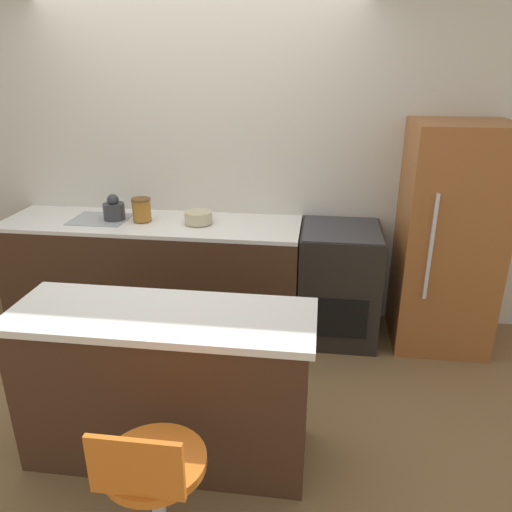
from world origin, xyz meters
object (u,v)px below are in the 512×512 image
oven_range (338,283)px  stool_chair (155,492)px  mixing_bowl (198,217)px  refrigerator (448,239)px  kettle (114,209)px

oven_range → stool_chair: 2.26m
stool_chair → mixing_bowl: mixing_bowl is taller
refrigerator → oven_range: bearing=-179.1°
refrigerator → mixing_bowl: bearing=-179.7°
stool_chair → kettle: bearing=115.1°
refrigerator → mixing_bowl: size_ratio=7.82×
stool_chair → kettle: kettle is taller
kettle → mixing_bowl: size_ratio=0.95×
stool_chair → kettle: size_ratio=3.99×
kettle → mixing_bowl: 0.68m
refrigerator → stool_chair: (-1.58, -2.12, -0.44)m
kettle → stool_chair: bearing=-64.9°
mixing_bowl → oven_range: bearing=-0.2°
oven_range → stool_chair: oven_range is taller
oven_range → refrigerator: bearing=0.9°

